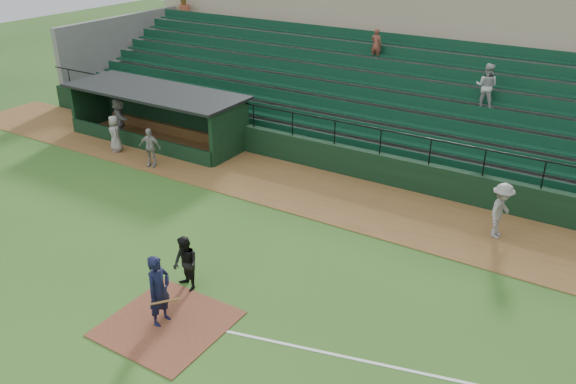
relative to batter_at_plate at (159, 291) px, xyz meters
The scene contains 11 objects.
ground 1.43m from the batter_at_plate, 80.79° to the left, with size 90.00×90.00×0.00m, color #315D1E.
warning_track 9.06m from the batter_at_plate, 88.96° to the left, with size 40.00×4.00×0.03m, color brown.
home_plate_dirt 1.00m from the batter_at_plate, ahead, with size 3.00×3.00×0.03m, color brown.
stadium_structure 17.51m from the batter_at_plate, 89.47° to the left, with size 38.00×13.08×6.40m.
dugout 14.27m from the batter_at_plate, 132.22° to the left, with size 8.90×3.20×2.42m.
batter_at_plate is the anchor object (origin of this frame).
umpire 1.60m from the batter_at_plate, 106.42° to the left, with size 0.81×0.63×1.66m, color black.
runner 11.17m from the batter_at_plate, 55.37° to the left, with size 1.24×0.71×1.92m, color gray.
dugout_player_a 10.73m from the batter_at_plate, 135.16° to the left, with size 0.98×0.41×1.67m, color #A09B96.
dugout_player_b 12.91m from the batter_at_plate, 141.71° to the left, with size 0.81×0.53×1.65m, color gray.
dugout_player_c 14.85m from the batter_at_plate, 140.20° to the left, with size 1.76×0.56×1.90m, color gray.
Camera 1 is at (9.20, -9.82, 9.79)m, focal length 36.54 mm.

